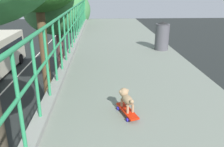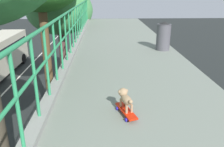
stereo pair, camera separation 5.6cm
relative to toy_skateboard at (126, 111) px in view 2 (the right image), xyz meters
name	(u,v)px [view 2 (the right image)]	position (x,y,z in m)	size (l,w,h in m)	color
roadside_tree_farthest	(60,11)	(-3.02, 11.93, 0.45)	(4.12, 4.12, 7.25)	#503230
toy_skateboard	(126,111)	(0.00, 0.00, 0.00)	(0.30, 0.57, 0.08)	red
small_dog	(125,97)	(-0.01, 0.07, 0.20)	(0.23, 0.40, 0.29)	#A07F5C
litter_bin	(163,36)	(1.52, 3.95, 0.39)	(0.43, 0.43, 0.88)	#4C4A51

